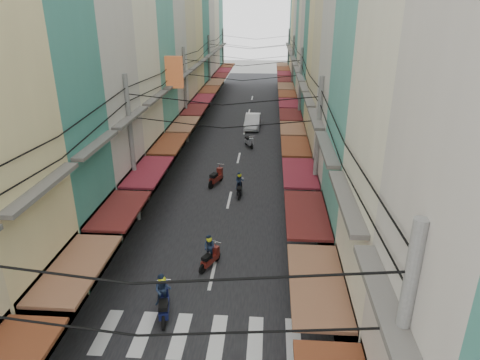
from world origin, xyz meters
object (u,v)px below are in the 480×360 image
at_px(traffic_sign, 349,238).
at_px(market_umbrella, 350,248).
at_px(bicycle, 366,273).
at_px(white_car, 253,128).

bearing_deg(traffic_sign, market_umbrella, -66.36).
bearing_deg(bicycle, market_umbrella, 143.63).
xyz_separation_m(white_car, traffic_sign, (5.12, -25.62, 2.37)).
bearing_deg(traffic_sign, bicycle, 39.92).
relative_size(bicycle, traffic_sign, 0.47).
relative_size(bicycle, market_umbrella, 0.68).
xyz_separation_m(bicycle, traffic_sign, (-1.17, -0.98, 2.37)).
xyz_separation_m(white_car, market_umbrella, (5.19, -25.78, 1.98)).
bearing_deg(white_car, market_umbrella, -76.81).
distance_m(market_umbrella, traffic_sign, 0.43).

